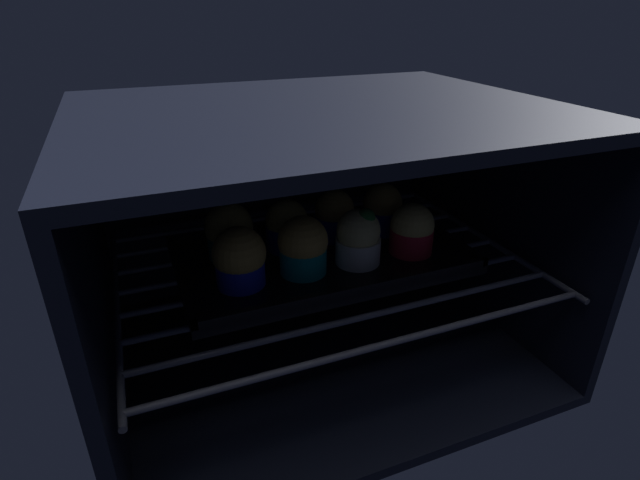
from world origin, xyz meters
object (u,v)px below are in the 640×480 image
at_px(muffin_row0_col0, 239,259).
at_px(muffin_row1_col0, 229,232).
at_px(baking_tray, 320,257).
at_px(muffin_row0_col3, 412,231).
at_px(muffin_row0_col1, 303,247).
at_px(muffin_row1_col2, 335,215).
at_px(muffin_row1_col1, 287,226).
at_px(muffin_row1_col3, 382,209).
at_px(muffin_row0_col2, 359,238).

relative_size(muffin_row0_col0, muffin_row1_col0, 0.98).
height_order(baking_tray, muffin_row0_col3, muffin_row0_col3).
bearing_deg(baking_tray, muffin_row0_col1, -135.23).
height_order(muffin_row0_col0, muffin_row0_col1, same).
bearing_deg(muffin_row1_col2, muffin_row0_col3, -46.50).
bearing_deg(muffin_row0_col1, baking_tray, 44.77).
distance_m(muffin_row1_col1, muffin_row1_col3, 0.15).
bearing_deg(muffin_row1_col3, muffin_row0_col2, -134.75).
distance_m(muffin_row1_col0, muffin_row1_col2, 0.16).
bearing_deg(muffin_row0_col3, muffin_row0_col2, -179.58).
relative_size(muffin_row0_col1, muffin_row1_col0, 1.00).
bearing_deg(muffin_row1_col2, muffin_row1_col3, -4.24).
relative_size(baking_tray, muffin_row1_col3, 5.25).
bearing_deg(muffin_row0_col0, muffin_row1_col3, 17.86).
height_order(muffin_row1_col1, muffin_row1_col2, muffin_row1_col2).
distance_m(muffin_row0_col0, muffin_row0_col3, 0.24).
height_order(muffin_row0_col1, muffin_row0_col3, muffin_row0_col1).
bearing_deg(baking_tray, muffin_row0_col0, -162.27).
height_order(muffin_row0_col0, muffin_row1_col3, muffin_row0_col0).
distance_m(muffin_row0_col3, muffin_row1_col1, 0.17).
height_order(muffin_row0_col1, muffin_row1_col1, muffin_row0_col1).
bearing_deg(muffin_row1_col3, muffin_row1_col2, 175.76).
relative_size(muffin_row1_col1, muffin_row1_col3, 0.96).
height_order(muffin_row0_col0, muffin_row1_col0, muffin_row1_col0).
distance_m(baking_tray, muffin_row0_col2, 0.07).
xyz_separation_m(muffin_row1_col2, muffin_row1_col3, (0.08, -0.01, -0.00)).
height_order(muffin_row0_col0, muffin_row0_col2, muffin_row0_col2).
bearing_deg(muffin_row0_col2, muffin_row0_col3, 0.42).
bearing_deg(muffin_row1_col0, muffin_row0_col3, -19.00).
bearing_deg(muffin_row0_col0, muffin_row0_col3, -0.44).
xyz_separation_m(muffin_row1_col0, muffin_row1_col2, (0.16, 0.00, -0.00)).
xyz_separation_m(muffin_row0_col3, muffin_row1_col3, (-0.00, 0.08, 0.00)).
height_order(muffin_row0_col0, muffin_row1_col2, muffin_row0_col0).
distance_m(muffin_row0_col0, muffin_row1_col3, 0.25).
relative_size(muffin_row0_col0, muffin_row0_col1, 0.99).
xyz_separation_m(muffin_row0_col3, muffin_row1_col2, (-0.08, 0.08, 0.00)).
relative_size(muffin_row0_col2, muffin_row1_col2, 1.09).
distance_m(muffin_row1_col0, muffin_row1_col3, 0.23).
bearing_deg(muffin_row1_col3, muffin_row1_col1, -179.34).
height_order(muffin_row0_col1, muffin_row0_col2, muffin_row0_col2).
bearing_deg(muffin_row0_col3, muffin_row1_col2, 133.50).
bearing_deg(muffin_row0_col1, muffin_row1_col1, 87.52).
distance_m(muffin_row0_col2, muffin_row0_col3, 0.08).
bearing_deg(muffin_row1_col1, muffin_row0_col3, -26.21).
bearing_deg(muffin_row0_col1, muffin_row0_col3, -0.73).
xyz_separation_m(baking_tray, muffin_row0_col3, (0.12, -0.04, 0.04)).
bearing_deg(muffin_row0_col3, muffin_row1_col0, 161.00).
height_order(muffin_row0_col2, muffin_row1_col1, muffin_row0_col2).
distance_m(baking_tray, muffin_row1_col0, 0.13).
relative_size(baking_tray, muffin_row0_col0, 5.11).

